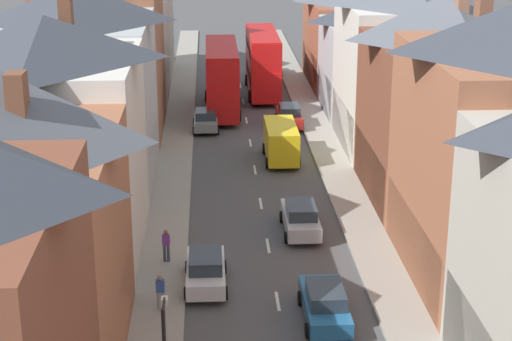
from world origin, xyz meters
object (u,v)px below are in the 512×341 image
(car_parked_right_b, at_px, (289,116))
(delivery_van, at_px, (281,141))
(car_parked_left_b, at_px, (206,270))
(pedestrian_mid_right, at_px, (166,244))
(pedestrian_mid_left, at_px, (160,290))
(double_decker_bus_mid_street, at_px, (222,77))
(car_mid_black, at_px, (271,66))
(car_near_silver, at_px, (325,303))
(double_decker_bus_lead, at_px, (263,61))
(car_parked_right_a, at_px, (206,120))
(car_mid_white, at_px, (301,218))

(car_parked_right_b, distance_m, delivery_van, 8.35)
(car_parked_left_b, xyz_separation_m, pedestrian_mid_right, (-1.87, 2.52, 0.22))
(car_parked_left_b, xyz_separation_m, pedestrian_mid_left, (-1.89, -2.37, 0.22))
(double_decker_bus_mid_street, bearing_deg, car_mid_black, 70.05)
(double_decker_bus_mid_street, bearing_deg, car_parked_left_b, -92.38)
(car_near_silver, bearing_deg, car_parked_right_b, 87.51)
(double_decker_bus_lead, xyz_separation_m, car_parked_right_a, (-4.89, -11.42, -2.02))
(car_mid_black, xyz_separation_m, car_mid_white, (-1.30, -38.59, -0.02))
(car_mid_black, xyz_separation_m, pedestrian_mid_right, (-8.07, -42.10, 0.19))
(car_mid_white, relative_size, pedestrian_mid_right, 2.83)
(double_decker_bus_mid_street, distance_m, car_parked_right_a, 5.87)
(car_near_silver, relative_size, car_parked_right_a, 1.17)
(car_parked_left_b, distance_m, car_parked_right_b, 27.20)
(car_parked_left_b, relative_size, pedestrian_mid_left, 2.68)
(double_decker_bus_mid_street, distance_m, pedestrian_mid_left, 33.65)
(double_decker_bus_mid_street, bearing_deg, car_near_silver, -84.04)
(delivery_van, bearing_deg, car_mid_white, -90.00)
(delivery_van, bearing_deg, double_decker_bus_lead, 90.03)
(double_decker_bus_lead, bearing_deg, car_near_silver, -89.99)
(double_decker_bus_lead, xyz_separation_m, car_parked_right_b, (1.31, -10.66, -1.98))
(delivery_van, xyz_separation_m, pedestrian_mid_left, (-6.79, -20.62, -0.30))
(pedestrian_mid_left, distance_m, pedestrian_mid_right, 4.88)
(car_parked_right_a, bearing_deg, double_decker_bus_mid_street, 76.44)
(car_parked_right_b, bearing_deg, double_decker_bus_lead, 97.00)
(double_decker_bus_lead, distance_m, car_parked_left_b, 37.53)
(car_mid_white, distance_m, car_parked_right_b, 20.51)
(car_parked_right_b, bearing_deg, car_near_silver, -92.49)
(car_near_silver, distance_m, car_parked_right_a, 29.60)
(car_mid_black, height_order, pedestrian_mid_left, pedestrian_mid_left)
(car_mid_black, bearing_deg, car_parked_right_b, -90.00)
(double_decker_bus_mid_street, relative_size, car_parked_left_b, 2.50)
(car_parked_right_a, height_order, car_parked_right_b, car_parked_right_b)
(car_near_silver, distance_m, delivery_van, 21.71)
(pedestrian_mid_left, bearing_deg, car_mid_white, 50.99)
(car_near_silver, relative_size, car_mid_white, 1.00)
(car_near_silver, distance_m, car_mid_white, 9.48)
(double_decker_bus_mid_street, distance_m, delivery_van, 13.41)
(double_decker_bus_lead, relative_size, car_parked_right_a, 2.78)
(car_near_silver, xyz_separation_m, car_mid_white, (0.00, 9.48, 0.02))
(car_mid_black, bearing_deg, delivery_van, -92.82)
(car_near_silver, height_order, car_mid_black, car_mid_black)
(car_near_silver, xyz_separation_m, car_parked_right_a, (-4.90, 29.19, -0.01))
(car_near_silver, relative_size, car_parked_right_b, 0.99)
(double_decker_bus_mid_street, xyz_separation_m, car_mid_black, (4.91, 13.53, -1.97))
(double_decker_bus_lead, distance_m, car_parked_right_b, 10.92)
(double_decker_bus_mid_street, distance_m, car_mid_black, 14.52)
(car_mid_white, bearing_deg, pedestrian_mid_left, -129.01)
(double_decker_bus_lead, xyz_separation_m, car_mid_black, (1.31, 7.46, -1.97))
(double_decker_bus_lead, height_order, delivery_van, double_decker_bus_lead)
(car_parked_right_a, xyz_separation_m, pedestrian_mid_right, (-1.87, -23.22, 0.24))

